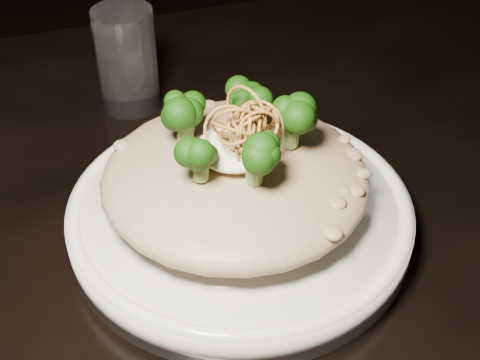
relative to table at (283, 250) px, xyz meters
The scene contains 7 objects.
table is the anchor object (origin of this frame).
plate 0.12m from the table, 147.35° to the right, with size 0.29×0.29×0.03m, color silver.
risotto 0.15m from the table, 152.41° to the right, with size 0.22×0.22×0.05m, color brown.
broccoli 0.20m from the table, 149.23° to the right, with size 0.13×0.13×0.05m, color black, non-canonical shape.
cheese 0.19m from the table, 149.49° to the right, with size 0.06×0.06×0.02m, color white.
shallots 0.21m from the table, 143.67° to the right, with size 0.06×0.06×0.04m, color brown, non-canonical shape.
drinking_glass 0.26m from the table, 119.14° to the left, with size 0.06×0.06×0.11m, color silver.
Camera 1 is at (-0.20, -0.44, 1.15)m, focal length 50.00 mm.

